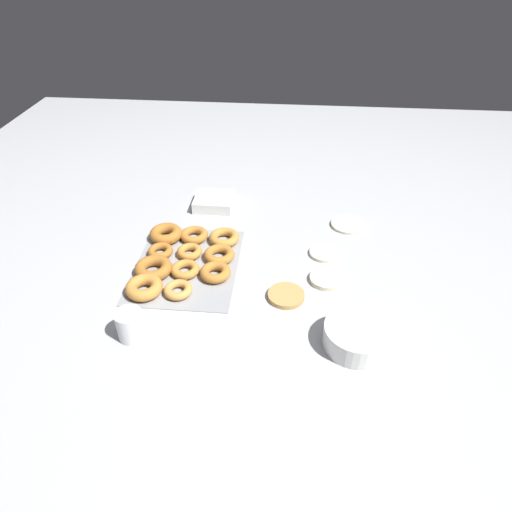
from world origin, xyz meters
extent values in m
plane|color=#B2B5BA|center=(0.00, 0.00, 0.00)|extent=(3.00, 3.00, 0.00)
cylinder|color=beige|center=(-0.06, 0.12, 0.01)|extent=(0.10, 0.10, 0.01)
cylinder|color=beige|center=(0.07, 0.13, 0.01)|extent=(0.10, 0.10, 0.01)
cylinder|color=tan|center=(0.15, 0.01, 0.01)|extent=(0.11, 0.11, 0.01)
cylinder|color=beige|center=(-0.24, 0.21, 0.01)|extent=(0.12, 0.12, 0.01)
cube|color=#93969B|center=(0.04, -0.31, 0.00)|extent=(0.40, 0.32, 0.01)
torus|color=#AD6B28|center=(-0.10, -0.41, 0.02)|extent=(0.11, 0.11, 0.04)
torus|color=#AD6B28|center=(-0.01, -0.40, 0.02)|extent=(0.08, 0.08, 0.02)
torus|color=#AD6B28|center=(0.08, -0.40, 0.02)|extent=(0.11, 0.11, 0.03)
torus|color=#C68438|center=(0.17, -0.40, 0.02)|extent=(0.11, 0.11, 0.03)
torus|color=#B7752D|center=(-0.11, -0.31, 0.02)|extent=(0.09, 0.09, 0.03)
torus|color=#C68438|center=(-0.02, -0.31, 0.02)|extent=(0.08, 0.08, 0.02)
torus|color=#C68438|center=(0.08, -0.30, 0.02)|extent=(0.09, 0.09, 0.02)
torus|color=#D19347|center=(0.17, -0.30, 0.02)|extent=(0.08, 0.08, 0.02)
torus|color=#C68438|center=(-0.10, -0.21, 0.02)|extent=(0.10, 0.10, 0.03)
torus|color=#B7752D|center=(-0.01, -0.21, 0.02)|extent=(0.10, 0.10, 0.03)
torus|color=#B7752D|center=(0.08, -0.21, 0.02)|extent=(0.09, 0.09, 0.03)
cylinder|color=white|center=(0.32, 0.19, 0.03)|extent=(0.17, 0.17, 0.06)
cube|color=white|center=(-0.33, -0.28, 0.01)|extent=(0.13, 0.14, 0.02)
cube|color=white|center=(-0.33, -0.28, 0.03)|extent=(0.13, 0.14, 0.02)
cylinder|color=white|center=(0.34, -0.39, 0.04)|extent=(0.07, 0.07, 0.08)
camera|label=1|loc=(1.13, 0.01, 0.89)|focal=32.00mm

